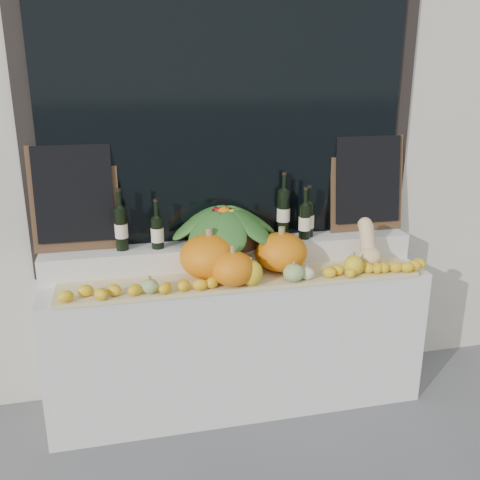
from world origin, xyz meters
name	(u,v)px	position (x,y,z in m)	size (l,w,h in m)	color
storefront_facade	(213,40)	(0.00, 2.25, 2.25)	(7.00, 0.94, 4.50)	beige
display_sill	(237,339)	(0.00, 1.52, 0.44)	(2.30, 0.55, 0.88)	silver
rear_tier	(232,254)	(0.00, 1.68, 0.96)	(2.30, 0.25, 0.16)	silver
straw_bedding	(242,280)	(0.00, 1.40, 0.89)	(2.10, 0.32, 0.03)	tan
pumpkin_left	(210,256)	(-0.18, 1.44, 1.04)	(0.35, 0.35, 0.26)	orange
pumpkin_right	(281,252)	(0.26, 1.46, 1.02)	(0.31, 0.31, 0.23)	orange
pumpkin_center	(233,269)	(-0.07, 1.30, 1.00)	(0.25, 0.25, 0.20)	orange
butternut_squash	(368,247)	(0.80, 1.43, 1.03)	(0.15, 0.21, 0.29)	#E9C089
decorative_gourds	(274,273)	(0.16, 1.29, 0.96)	(1.29, 0.15, 0.17)	#366E21
lemon_heap	(246,279)	(0.00, 1.29, 0.94)	(2.20, 0.16, 0.06)	yellow
produce_bowl	(224,225)	(-0.05, 1.66, 1.15)	(0.69, 0.69, 0.24)	black
wine_bottle_far_left	(121,228)	(-0.67, 1.67, 1.17)	(0.08, 0.08, 0.37)	black
wine_bottle_near_left	(157,232)	(-0.46, 1.65, 1.14)	(0.08, 0.08, 0.30)	black
wine_bottle_tall	(283,212)	(0.35, 1.72, 1.19)	(0.08, 0.08, 0.41)	black
wine_bottle_near_right	(308,219)	(0.50, 1.68, 1.15)	(0.08, 0.08, 0.33)	black
wine_bottle_far_right	(305,221)	(0.46, 1.64, 1.15)	(0.08, 0.08, 0.33)	black
chalkboard_left	(74,196)	(-0.92, 1.74, 1.36)	(0.50, 0.11, 0.62)	#4C331E
chalkboard_right	(367,182)	(0.92, 1.74, 1.36)	(0.50, 0.11, 0.62)	#4C331E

